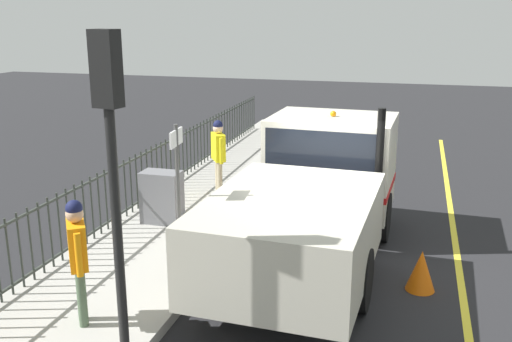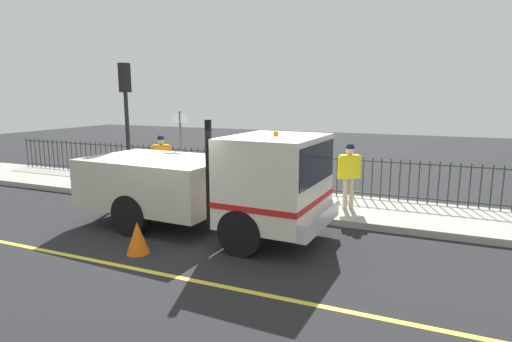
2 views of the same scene
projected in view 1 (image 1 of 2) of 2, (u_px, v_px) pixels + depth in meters
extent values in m
plane|color=#232326|center=(336.00, 272.00, 9.92)|extent=(56.93, 56.93, 0.00)
cube|color=#A3A099|center=(155.00, 247.00, 10.77)|extent=(2.76, 25.88, 0.17)
cube|color=yellow|center=(461.00, 286.00, 9.39)|extent=(0.12, 23.29, 0.01)
cube|color=silver|center=(331.00, 163.00, 11.53)|extent=(2.45, 1.98, 1.86)
cube|color=black|center=(332.00, 142.00, 11.42)|extent=(2.27, 2.01, 0.82)
cube|color=beige|center=(291.00, 234.00, 8.72)|extent=(2.53, 3.62, 1.19)
cube|color=silver|center=(339.00, 186.00, 12.67)|extent=(2.26, 0.30, 0.36)
cube|color=red|center=(331.00, 182.00, 11.64)|extent=(2.48, 2.00, 0.12)
cylinder|color=black|center=(276.00, 206.00, 11.84)|extent=(0.34, 0.97, 0.96)
cylinder|color=black|center=(381.00, 217.00, 11.20)|extent=(0.34, 0.97, 0.96)
cylinder|color=black|center=(225.00, 261.00, 9.20)|extent=(0.34, 0.97, 0.96)
cylinder|color=black|center=(360.00, 280.00, 8.56)|extent=(0.34, 0.97, 0.96)
sphere|color=orange|center=(333.00, 114.00, 11.27)|extent=(0.12, 0.12, 0.12)
cylinder|color=black|center=(379.00, 171.00, 10.22)|extent=(0.14, 0.14, 2.24)
cube|color=yellow|center=(218.00, 147.00, 13.25)|extent=(0.46, 0.54, 0.63)
sphere|color=beige|center=(218.00, 129.00, 13.14)|extent=(0.23, 0.23, 0.23)
sphere|color=#14193F|center=(218.00, 125.00, 13.12)|extent=(0.22, 0.22, 0.22)
cylinder|color=tan|center=(218.00, 177.00, 13.53)|extent=(0.13, 0.13, 0.84)
cylinder|color=tan|center=(220.00, 179.00, 13.37)|extent=(0.13, 0.13, 0.84)
cylinder|color=yellow|center=(215.00, 146.00, 13.52)|extent=(0.09, 0.09, 0.59)
cylinder|color=yellow|center=(221.00, 151.00, 13.00)|extent=(0.09, 0.09, 0.59)
cube|color=orange|center=(77.00, 245.00, 7.67)|extent=(0.47, 0.54, 0.63)
sphere|color=tan|center=(74.00, 214.00, 7.55)|extent=(0.23, 0.23, 0.23)
sphere|color=#14193F|center=(74.00, 208.00, 7.53)|extent=(0.22, 0.22, 0.22)
cylinder|color=#4C6047|center=(81.00, 292.00, 7.94)|extent=(0.13, 0.13, 0.84)
cylinder|color=#4C6047|center=(82.00, 298.00, 7.78)|extent=(0.13, 0.13, 0.84)
cylinder|color=orange|center=(76.00, 239.00, 7.93)|extent=(0.09, 0.09, 0.60)
cylinder|color=orange|center=(79.00, 255.00, 7.42)|extent=(0.09, 0.09, 0.60)
cylinder|color=#2D332D|center=(254.00, 112.00, 21.11)|extent=(0.04, 0.04, 1.22)
cylinder|color=#2D332D|center=(252.00, 113.00, 20.87)|extent=(0.04, 0.04, 1.22)
cylinder|color=#2D332D|center=(250.00, 115.00, 20.63)|extent=(0.04, 0.04, 1.22)
cylinder|color=#2D332D|center=(248.00, 116.00, 20.39)|extent=(0.04, 0.04, 1.22)
cylinder|color=#2D332D|center=(246.00, 117.00, 20.15)|extent=(0.04, 0.04, 1.22)
cylinder|color=#2D332D|center=(244.00, 118.00, 19.91)|extent=(0.04, 0.04, 1.22)
cylinder|color=#2D332D|center=(242.00, 120.00, 19.67)|extent=(0.04, 0.04, 1.22)
cylinder|color=#2D332D|center=(239.00, 121.00, 19.43)|extent=(0.04, 0.04, 1.22)
cylinder|color=#2D332D|center=(237.00, 122.00, 19.19)|extent=(0.04, 0.04, 1.22)
cylinder|color=#2D332D|center=(235.00, 124.00, 18.95)|extent=(0.04, 0.04, 1.22)
cylinder|color=#2D332D|center=(232.00, 125.00, 18.71)|extent=(0.04, 0.04, 1.22)
cylinder|color=#2D332D|center=(230.00, 127.00, 18.47)|extent=(0.04, 0.04, 1.22)
cylinder|color=#2D332D|center=(227.00, 128.00, 18.23)|extent=(0.04, 0.04, 1.22)
cylinder|color=#2D332D|center=(225.00, 130.00, 17.99)|extent=(0.04, 0.04, 1.22)
cylinder|color=#2D332D|center=(222.00, 131.00, 17.75)|extent=(0.04, 0.04, 1.22)
cylinder|color=#2D332D|center=(219.00, 133.00, 17.50)|extent=(0.04, 0.04, 1.22)
cylinder|color=#2D332D|center=(216.00, 135.00, 17.26)|extent=(0.04, 0.04, 1.22)
cylinder|color=#2D332D|center=(213.00, 136.00, 17.02)|extent=(0.04, 0.04, 1.22)
cylinder|color=#2D332D|center=(210.00, 138.00, 16.78)|extent=(0.04, 0.04, 1.22)
cylinder|color=#2D332D|center=(207.00, 140.00, 16.54)|extent=(0.04, 0.04, 1.22)
cylinder|color=#2D332D|center=(204.00, 142.00, 16.30)|extent=(0.04, 0.04, 1.22)
cylinder|color=#2D332D|center=(201.00, 144.00, 16.06)|extent=(0.04, 0.04, 1.22)
cylinder|color=#2D332D|center=(198.00, 146.00, 15.82)|extent=(0.04, 0.04, 1.22)
cylinder|color=#2D332D|center=(194.00, 148.00, 15.58)|extent=(0.04, 0.04, 1.22)
cylinder|color=#2D332D|center=(190.00, 150.00, 15.34)|extent=(0.04, 0.04, 1.22)
cylinder|color=#2D332D|center=(187.00, 152.00, 15.10)|extent=(0.04, 0.04, 1.22)
cylinder|color=#2D332D|center=(183.00, 154.00, 14.86)|extent=(0.04, 0.04, 1.22)
cylinder|color=#2D332D|center=(179.00, 157.00, 14.62)|extent=(0.04, 0.04, 1.22)
cylinder|color=#2D332D|center=(175.00, 159.00, 14.38)|extent=(0.04, 0.04, 1.22)
cylinder|color=#2D332D|center=(171.00, 161.00, 14.14)|extent=(0.04, 0.04, 1.22)
cylinder|color=#2D332D|center=(166.00, 164.00, 13.90)|extent=(0.04, 0.04, 1.22)
cylinder|color=#2D332D|center=(162.00, 167.00, 13.66)|extent=(0.04, 0.04, 1.22)
cylinder|color=#2D332D|center=(157.00, 169.00, 13.42)|extent=(0.04, 0.04, 1.22)
cylinder|color=#2D332D|center=(152.00, 172.00, 13.18)|extent=(0.04, 0.04, 1.22)
cylinder|color=#2D332D|center=(147.00, 175.00, 12.94)|extent=(0.04, 0.04, 1.22)
cylinder|color=#2D332D|center=(142.00, 178.00, 12.70)|extent=(0.04, 0.04, 1.22)
cylinder|color=#2D332D|center=(137.00, 182.00, 12.46)|extent=(0.04, 0.04, 1.22)
cylinder|color=#2D332D|center=(131.00, 185.00, 12.22)|extent=(0.04, 0.04, 1.22)
cylinder|color=#2D332D|center=(125.00, 188.00, 11.98)|extent=(0.04, 0.04, 1.22)
cylinder|color=#2D332D|center=(119.00, 192.00, 11.74)|extent=(0.04, 0.04, 1.22)
cylinder|color=#2D332D|center=(113.00, 196.00, 11.50)|extent=(0.04, 0.04, 1.22)
cylinder|color=#2D332D|center=(106.00, 200.00, 11.26)|extent=(0.04, 0.04, 1.22)
cylinder|color=#2D332D|center=(99.00, 204.00, 11.01)|extent=(0.04, 0.04, 1.22)
cylinder|color=#2D332D|center=(92.00, 208.00, 10.77)|extent=(0.04, 0.04, 1.22)
cylinder|color=#2D332D|center=(84.00, 212.00, 10.53)|extent=(0.04, 0.04, 1.22)
cylinder|color=#2D332D|center=(77.00, 217.00, 10.29)|extent=(0.04, 0.04, 1.22)
cylinder|color=#2D332D|center=(68.00, 222.00, 10.05)|extent=(0.04, 0.04, 1.22)
cylinder|color=#2D332D|center=(60.00, 227.00, 9.81)|extent=(0.04, 0.04, 1.22)
cylinder|color=#2D332D|center=(50.00, 232.00, 9.57)|extent=(0.04, 0.04, 1.22)
cylinder|color=#2D332D|center=(41.00, 238.00, 9.33)|extent=(0.04, 0.04, 1.22)
cylinder|color=#2D332D|center=(31.00, 244.00, 9.09)|extent=(0.04, 0.04, 1.22)
cylinder|color=#2D332D|center=(20.00, 250.00, 8.85)|extent=(0.04, 0.04, 1.22)
cylinder|color=#2D332D|center=(9.00, 257.00, 8.61)|extent=(0.04, 0.04, 1.22)
cube|color=#2D332D|center=(94.00, 180.00, 10.76)|extent=(0.04, 21.99, 0.04)
cube|color=#2D332D|center=(97.00, 229.00, 11.02)|extent=(0.04, 21.99, 0.04)
cylinder|color=black|center=(115.00, 204.00, 6.72)|extent=(0.12, 0.12, 3.96)
cube|color=black|center=(106.00, 69.00, 6.31)|extent=(0.33, 0.25, 0.85)
sphere|color=red|center=(105.00, 45.00, 6.24)|extent=(0.16, 0.16, 0.16)
sphere|color=yellow|center=(106.00, 69.00, 6.31)|extent=(0.16, 0.16, 0.16)
sphere|color=green|center=(108.00, 92.00, 6.37)|extent=(0.16, 0.16, 0.16)
cube|color=slate|center=(162.00, 197.00, 11.67)|extent=(0.79, 0.48, 1.06)
cone|color=orange|center=(421.00, 271.00, 9.20)|extent=(0.47, 0.47, 0.67)
cylinder|color=#4C4C4C|center=(179.00, 209.00, 8.65)|extent=(0.06, 0.06, 2.58)
cube|color=white|center=(176.00, 138.00, 8.36)|extent=(0.07, 0.50, 0.24)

